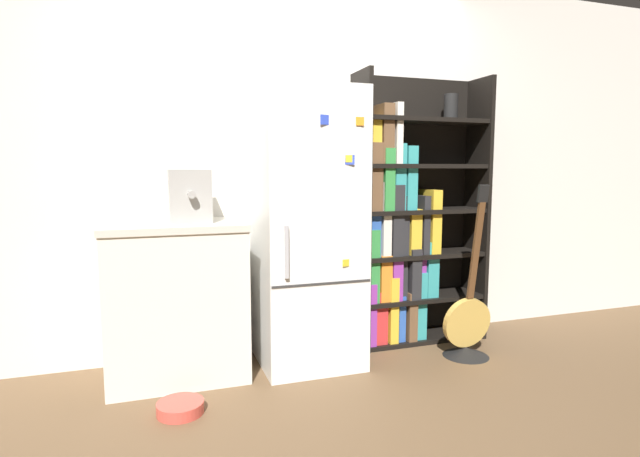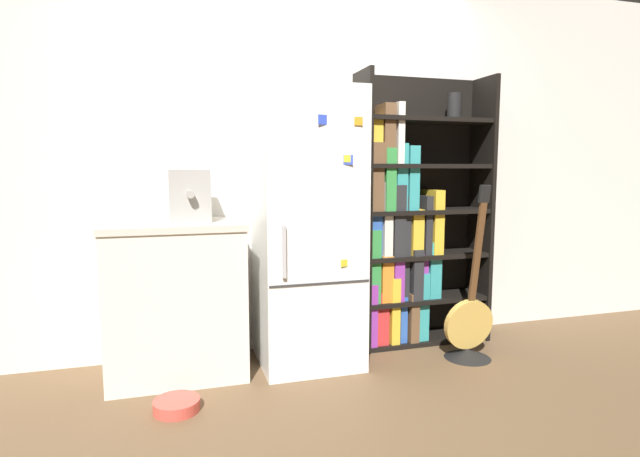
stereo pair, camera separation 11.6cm
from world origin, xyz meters
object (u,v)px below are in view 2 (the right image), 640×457
(bookshelf, at_px, (405,227))
(guitar, at_px, (469,334))
(espresso_machine, at_px, (189,196))
(refrigerator, at_px, (307,229))
(pet_bowl, at_px, (177,404))

(bookshelf, bearing_deg, guitar, -59.12)
(espresso_machine, height_order, guitar, espresso_machine)
(refrigerator, bearing_deg, pet_bowl, -150.30)
(bookshelf, distance_m, pet_bowl, 1.90)
(bookshelf, xyz_separation_m, espresso_machine, (-1.49, -0.15, 0.25))
(espresso_machine, relative_size, guitar, 0.27)
(refrigerator, distance_m, guitar, 1.28)
(refrigerator, distance_m, pet_bowl, 1.27)
(pet_bowl, bearing_deg, refrigerator, 29.70)
(pet_bowl, bearing_deg, guitar, 6.29)
(bookshelf, relative_size, espresso_machine, 6.11)
(refrigerator, bearing_deg, espresso_machine, 178.79)
(refrigerator, relative_size, pet_bowl, 7.26)
(refrigerator, height_order, pet_bowl, refrigerator)
(espresso_machine, bearing_deg, guitar, -9.17)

